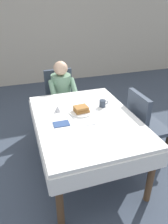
{
  "coord_description": "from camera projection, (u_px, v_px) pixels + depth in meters",
  "views": [
    {
      "loc": [
        -0.66,
        -1.95,
        1.92
      ],
      "look_at": [
        -0.01,
        0.04,
        0.79
      ],
      "focal_mm": 33.88,
      "sensor_mm": 36.0,
      "label": 1
    }
  ],
  "objects": [
    {
      "name": "chair_diner",
      "position": [
        60.0,
        95.0,
        3.43
      ],
      "size": [
        0.44,
        0.45,
        0.93
      ],
      "rotation": [
        0.0,
        0.0,
        3.14
      ],
      "color": "#384251",
      "rests_on": "ground"
    },
    {
      "name": "fork_left_of_plate",
      "position": [
        66.0,
        115.0,
        2.4
      ],
      "size": [
        0.04,
        0.18,
        0.0
      ],
      "primitive_type": "cube",
      "rotation": [
        0.0,
        0.0,
        1.69
      ],
      "color": "silver",
      "rests_on": "dining_table_main"
    },
    {
      "name": "plate_breakfast",
      "position": [
        81.0,
        112.0,
        2.47
      ],
      "size": [
        0.28,
        0.28,
        0.02
      ],
      "primitive_type": "cylinder",
      "color": "white",
      "rests_on": "dining_table_main"
    },
    {
      "name": "diner_person",
      "position": [
        62.0,
        91.0,
        3.24
      ],
      "size": [
        0.4,
        0.43,
        1.12
      ],
      "rotation": [
        0.0,
        0.0,
        3.14
      ],
      "color": "gray",
      "rests_on": "ground"
    },
    {
      "name": "dining_table_main",
      "position": [
        86.0,
        124.0,
        2.41
      ],
      "size": [
        1.12,
        1.52,
        0.74
      ],
      "color": "white",
      "rests_on": "ground"
    },
    {
      "name": "ground_plane",
      "position": [
        86.0,
        167.0,
        2.72
      ],
      "size": [
        14.0,
        14.0,
        0.0
      ],
      "primitive_type": "plane",
      "color": "#3D4756"
    },
    {
      "name": "syrup_pitcher",
      "position": [
        58.0,
        109.0,
        2.47
      ],
      "size": [
        0.08,
        0.08,
        0.07
      ],
      "color": "silver",
      "rests_on": "dining_table_main"
    },
    {
      "name": "breakfast_stack",
      "position": [
        81.0,
        109.0,
        2.45
      ],
      "size": [
        0.17,
        0.15,
        0.06
      ],
      "color": "#A36B33",
      "rests_on": "plate_breakfast"
    },
    {
      "name": "back_wall",
      "position": [
        38.0,
        14.0,
        4.8
      ],
      "size": [
        12.0,
        0.16,
        3.2
      ],
      "primitive_type": "cube",
      "color": "beige",
      "rests_on": "ground"
    },
    {
      "name": "spoon_near_edge",
      "position": [
        89.0,
        125.0,
        2.22
      ],
      "size": [
        0.15,
        0.02,
        0.0
      ],
      "primitive_type": "cube",
      "rotation": [
        0.0,
        0.0,
        -0.07
      ],
      "color": "silver",
      "rests_on": "dining_table_main"
    },
    {
      "name": "napkin_folded",
      "position": [
        61.0,
        124.0,
        2.24
      ],
      "size": [
        0.17,
        0.12,
        0.01
      ],
      "primitive_type": "cube",
      "rotation": [
        0.0,
        0.0,
        -0.03
      ],
      "color": "#334C7F",
      "rests_on": "dining_table_main"
    },
    {
      "name": "chair_right_side",
      "position": [
        143.0,
        122.0,
        2.68
      ],
      "size": [
        0.45,
        0.44,
        0.93
      ],
      "rotation": [
        0.0,
        0.0,
        -1.57
      ],
      "color": "#384251",
      "rests_on": "ground"
    },
    {
      "name": "cup_coffee",
      "position": [
        103.0,
        103.0,
        2.59
      ],
      "size": [
        0.11,
        0.08,
        0.08
      ],
      "color": "#333D4C",
      "rests_on": "dining_table_main"
    },
    {
      "name": "knife_right_of_plate",
      "position": [
        97.0,
        110.0,
        2.51
      ],
      "size": [
        0.03,
        0.2,
        0.0
      ],
      "primitive_type": "cube",
      "rotation": [
        0.0,
        0.0,
        1.51
      ],
      "color": "silver",
      "rests_on": "dining_table_main"
    }
  ]
}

